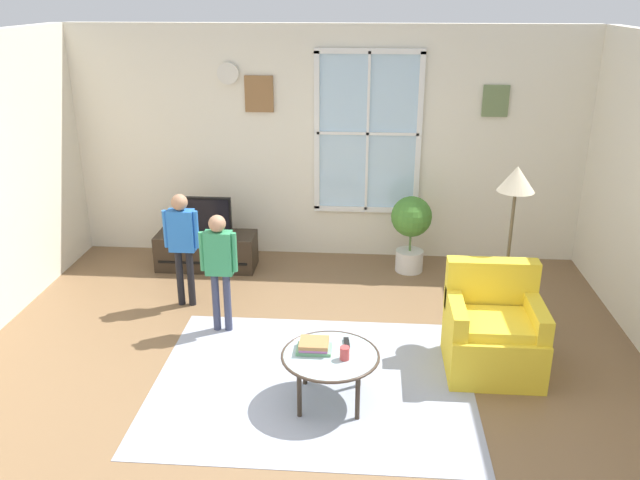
{
  "coord_description": "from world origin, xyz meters",
  "views": [
    {
      "loc": [
        0.49,
        -4.25,
        2.97
      ],
      "look_at": [
        0.13,
        0.52,
        1.14
      ],
      "focal_mm": 36.71,
      "sensor_mm": 36.0,
      "label": 1
    }
  ],
  "objects_px": {
    "television": "(204,215)",
    "floor_lamp": "(515,196)",
    "coffee_table": "(330,358)",
    "armchair": "(493,333)",
    "remote_near_books": "(347,343)",
    "tv_stand": "(207,251)",
    "book_stack": "(314,346)",
    "potted_plant_by_window": "(411,226)",
    "cup": "(345,353)",
    "person_blue_shirt": "(182,237)",
    "person_green_shirt": "(219,260)"
  },
  "relations": [
    {
      "from": "television",
      "to": "floor_lamp",
      "type": "relative_size",
      "value": 0.38
    },
    {
      "from": "coffee_table",
      "to": "armchair",
      "type": "bearing_deg",
      "value": 24.21
    },
    {
      "from": "remote_near_books",
      "to": "tv_stand",
      "type": "bearing_deg",
      "value": 125.78
    },
    {
      "from": "coffee_table",
      "to": "book_stack",
      "type": "height_order",
      "value": "book_stack"
    },
    {
      "from": "potted_plant_by_window",
      "to": "cup",
      "type": "bearing_deg",
      "value": -103.33
    },
    {
      "from": "cup",
      "to": "person_blue_shirt",
      "type": "distance_m",
      "value": 2.32
    },
    {
      "from": "person_blue_shirt",
      "to": "cup",
      "type": "bearing_deg",
      "value": -44.16
    },
    {
      "from": "cup",
      "to": "floor_lamp",
      "type": "height_order",
      "value": "floor_lamp"
    },
    {
      "from": "remote_near_books",
      "to": "person_green_shirt",
      "type": "relative_size",
      "value": 0.12
    },
    {
      "from": "armchair",
      "to": "cup",
      "type": "height_order",
      "value": "armchair"
    },
    {
      "from": "book_stack",
      "to": "cup",
      "type": "relative_size",
      "value": 2.6
    },
    {
      "from": "remote_near_books",
      "to": "person_blue_shirt",
      "type": "height_order",
      "value": "person_blue_shirt"
    },
    {
      "from": "cup",
      "to": "television",
      "type": "bearing_deg",
      "value": 123.24
    },
    {
      "from": "tv_stand",
      "to": "person_blue_shirt",
      "type": "xyz_separation_m",
      "value": [
        0.02,
        -0.95,
        0.53
      ]
    },
    {
      "from": "armchair",
      "to": "coffee_table",
      "type": "bearing_deg",
      "value": -155.79
    },
    {
      "from": "person_blue_shirt",
      "to": "person_green_shirt",
      "type": "height_order",
      "value": "person_blue_shirt"
    },
    {
      "from": "cup",
      "to": "remote_near_books",
      "type": "bearing_deg",
      "value": 88.1
    },
    {
      "from": "television",
      "to": "person_blue_shirt",
      "type": "relative_size",
      "value": 0.52
    },
    {
      "from": "television",
      "to": "person_green_shirt",
      "type": "height_order",
      "value": "person_green_shirt"
    },
    {
      "from": "coffee_table",
      "to": "floor_lamp",
      "type": "xyz_separation_m",
      "value": [
        1.51,
        1.2,
        0.94
      ]
    },
    {
      "from": "person_blue_shirt",
      "to": "floor_lamp",
      "type": "relative_size",
      "value": 0.73
    },
    {
      "from": "person_green_shirt",
      "to": "television",
      "type": "bearing_deg",
      "value": 108.94
    },
    {
      "from": "book_stack",
      "to": "cup",
      "type": "xyz_separation_m",
      "value": [
        0.24,
        -0.1,
        0.01
      ]
    },
    {
      "from": "remote_near_books",
      "to": "potted_plant_by_window",
      "type": "height_order",
      "value": "potted_plant_by_window"
    },
    {
      "from": "potted_plant_by_window",
      "to": "floor_lamp",
      "type": "height_order",
      "value": "floor_lamp"
    },
    {
      "from": "coffee_table",
      "to": "television",
      "type": "bearing_deg",
      "value": 122.04
    },
    {
      "from": "cup",
      "to": "potted_plant_by_window",
      "type": "distance_m",
      "value": 2.71
    },
    {
      "from": "coffee_table",
      "to": "book_stack",
      "type": "bearing_deg",
      "value": 158.55
    },
    {
      "from": "cup",
      "to": "person_green_shirt",
      "type": "height_order",
      "value": "person_green_shirt"
    },
    {
      "from": "floor_lamp",
      "to": "book_stack",
      "type": "bearing_deg",
      "value": -144.76
    },
    {
      "from": "potted_plant_by_window",
      "to": "floor_lamp",
      "type": "bearing_deg",
      "value": -60.75
    },
    {
      "from": "television",
      "to": "person_blue_shirt",
      "type": "xyz_separation_m",
      "value": [
        0.02,
        -0.95,
        0.09
      ]
    },
    {
      "from": "remote_near_books",
      "to": "potted_plant_by_window",
      "type": "bearing_deg",
      "value": 75.65
    },
    {
      "from": "person_blue_shirt",
      "to": "tv_stand",
      "type": "bearing_deg",
      "value": 91.14
    },
    {
      "from": "tv_stand",
      "to": "cup",
      "type": "height_order",
      "value": "cup"
    },
    {
      "from": "coffee_table",
      "to": "person_green_shirt",
      "type": "relative_size",
      "value": 0.66
    },
    {
      "from": "tv_stand",
      "to": "coffee_table",
      "type": "relative_size",
      "value": 1.48
    },
    {
      "from": "cup",
      "to": "remote_near_books",
      "type": "relative_size",
      "value": 0.72
    },
    {
      "from": "potted_plant_by_window",
      "to": "person_green_shirt",
      "type": "bearing_deg",
      "value": -139.67
    },
    {
      "from": "television",
      "to": "coffee_table",
      "type": "xyz_separation_m",
      "value": [
        1.56,
        -2.5,
        -0.25
      ]
    },
    {
      "from": "armchair",
      "to": "remote_near_books",
      "type": "xyz_separation_m",
      "value": [
        -1.2,
        -0.42,
        0.09
      ]
    },
    {
      "from": "armchair",
      "to": "potted_plant_by_window",
      "type": "height_order",
      "value": "same"
    },
    {
      "from": "potted_plant_by_window",
      "to": "coffee_table",
      "type": "bearing_deg",
      "value": -105.86
    },
    {
      "from": "armchair",
      "to": "person_blue_shirt",
      "type": "bearing_deg",
      "value": 161.41
    },
    {
      "from": "armchair",
      "to": "coffee_table",
      "type": "relative_size",
      "value": 1.16
    },
    {
      "from": "armchair",
      "to": "potted_plant_by_window",
      "type": "relative_size",
      "value": 1.0
    },
    {
      "from": "person_green_shirt",
      "to": "potted_plant_by_window",
      "type": "relative_size",
      "value": 1.3
    },
    {
      "from": "television",
      "to": "person_green_shirt",
      "type": "xyz_separation_m",
      "value": [
        0.49,
        -1.44,
        0.08
      ]
    },
    {
      "from": "person_blue_shirt",
      "to": "remote_near_books",
      "type": "bearing_deg",
      "value": -39.75
    },
    {
      "from": "book_stack",
      "to": "remote_near_books",
      "type": "relative_size",
      "value": 1.88
    }
  ]
}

